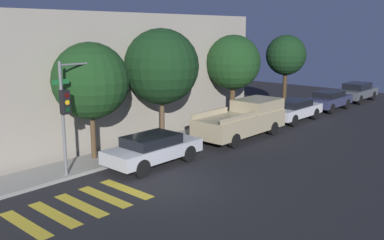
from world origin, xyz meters
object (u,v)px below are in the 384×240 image
object	(u,v)px
tree_near_corner	(91,81)
tree_midblock	(161,67)
traffic_light_pole	(72,97)
sedan_near_corner	(153,149)
tree_far_end	(233,63)
sedan_middle	(294,109)
pickup_truck	(244,119)
tree_behind_truck	(286,55)
sedan_tail_of_row	(357,91)
sedan_far_end	(329,100)

from	to	relation	value
tree_near_corner	tree_midblock	distance (m)	4.21
traffic_light_pole	sedan_near_corner	world-z (taller)	traffic_light_pole
traffic_light_pole	tree_far_end	distance (m)	11.88
sedan_near_corner	tree_near_corner	xyz separation A→B (m)	(-1.32, 2.40, 2.82)
tree_far_end	sedan_middle	bearing A→B (deg)	-36.35
pickup_truck	tree_behind_truck	world-z (taller)	tree_behind_truck
sedan_middle	sedan_tail_of_row	bearing A→B (deg)	0.00
tree_behind_truck	sedan_far_end	bearing A→B (deg)	-47.32
sedan_near_corner	tree_near_corner	world-z (taller)	tree_near_corner
sedan_far_end	tree_near_corner	distance (m)	18.92
traffic_light_pole	tree_far_end	world-z (taller)	tree_far_end
sedan_tail_of_row	tree_near_corner	size ratio (longest dim) A/B	0.88
sedan_near_corner	tree_near_corner	distance (m)	3.93
sedan_tail_of_row	tree_midblock	size ratio (longest dim) A/B	0.79
tree_near_corner	tree_behind_truck	xyz separation A→B (m)	(16.35, 0.00, 0.35)
sedan_far_end	tree_midblock	distance (m)	14.90
sedan_far_end	tree_near_corner	xyz separation A→B (m)	(-18.56, 2.40, 2.80)
sedan_far_end	tree_far_end	bearing A→B (deg)	164.08
tree_near_corner	tree_behind_truck	size ratio (longest dim) A/B	0.98
sedan_tail_of_row	pickup_truck	bearing A→B (deg)	-180.00
tree_near_corner	sedan_far_end	bearing A→B (deg)	-7.36
sedan_middle	tree_midblock	bearing A→B (deg)	165.43
sedan_far_end	tree_midblock	size ratio (longest dim) A/B	0.73
sedan_far_end	tree_near_corner	bearing A→B (deg)	172.64
tree_far_end	tree_behind_truck	bearing A→B (deg)	0.00
sedan_middle	tree_midblock	size ratio (longest dim) A/B	0.78
sedan_near_corner	pickup_truck	distance (m)	6.65
sedan_far_end	sedan_tail_of_row	xyz separation A→B (m)	(5.19, 0.00, 0.04)
sedan_far_end	tree_far_end	world-z (taller)	tree_far_end
sedan_middle	sedan_tail_of_row	size ratio (longest dim) A/B	0.98
sedan_near_corner	tree_far_end	xyz separation A→B (m)	(8.84, 2.40, 3.02)
sedan_far_end	tree_far_end	size ratio (longest dim) A/B	0.78
sedan_tail_of_row	tree_behind_truck	xyz separation A→B (m)	(-7.40, 2.40, 3.11)
tree_midblock	tree_behind_truck	xyz separation A→B (m)	(12.16, 0.00, 0.01)
traffic_light_pole	sedan_far_end	size ratio (longest dim) A/B	1.08
sedan_near_corner	sedan_middle	bearing A→B (deg)	0.00
traffic_light_pole	tree_near_corner	distance (m)	2.05
sedan_middle	sedan_tail_of_row	world-z (taller)	sedan_tail_of_row
pickup_truck	tree_behind_truck	xyz separation A→B (m)	(8.39, 2.40, 2.92)
traffic_light_pole	tree_midblock	size ratio (longest dim) A/B	0.79
sedan_middle	tree_far_end	bearing A→B (deg)	143.65
tree_far_end	pickup_truck	bearing A→B (deg)	-132.42
pickup_truck	tree_far_end	bearing A→B (deg)	47.58
tree_far_end	sedan_far_end	bearing A→B (deg)	-15.92
pickup_truck	tree_near_corner	world-z (taller)	tree_near_corner
pickup_truck	tree_near_corner	bearing A→B (deg)	163.25
traffic_light_pole	tree_midblock	distance (m)	6.01
pickup_truck	sedan_middle	distance (m)	5.45
pickup_truck	tree_far_end	distance (m)	4.27
sedan_middle	tree_behind_truck	xyz separation A→B (m)	(2.94, 2.40, 3.15)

